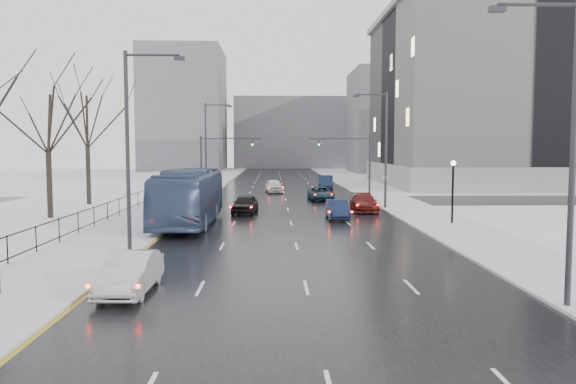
{
  "coord_description": "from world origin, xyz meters",
  "views": [
    {
      "loc": [
        -1.23,
        -7.8,
        5.32
      ],
      "look_at": [
        -0.31,
        27.7,
        2.5
      ],
      "focal_mm": 35.0,
      "sensor_mm": 36.0,
      "label": 1
    }
  ],
  "objects": [
    {
      "name": "sedan_left_near",
      "position": [
        -6.46,
        12.43,
        0.77
      ],
      "size": [
        1.62,
        4.48,
        1.47
      ],
      "primitive_type": "imported",
      "rotation": [
        0.0,
        0.0,
        -0.02
      ],
      "color": "silver",
      "rests_on": "road"
    },
    {
      "name": "sidewalk_left",
      "position": [
        -10.5,
        60.0,
        0.08
      ],
      "size": [
        5.0,
        150.0,
        0.16
      ],
      "primitive_type": "cube",
      "color": "silver",
      "rests_on": "ground"
    },
    {
      "name": "streetlight_l_far",
      "position": [
        -8.17,
        52.0,
        5.62
      ],
      "size": [
        2.95,
        0.25,
        10.0
      ],
      "color": "#2D2D33",
      "rests_on": "ground"
    },
    {
      "name": "bus",
      "position": [
        -7.0,
        30.73,
        1.94
      ],
      "size": [
        3.27,
        13.63,
        3.79
      ],
      "primitive_type": "imported",
      "rotation": [
        0.0,
        0.0,
        -0.01
      ],
      "color": "#394A6E",
      "rests_on": "road"
    },
    {
      "name": "lamppost_r_mid",
      "position": [
        11.0,
        30.0,
        2.94
      ],
      "size": [
        0.36,
        0.36,
        4.28
      ],
      "color": "black",
      "rests_on": "sidewalk_right"
    },
    {
      "name": "bldg_far_right",
      "position": [
        28.0,
        115.0,
        11.0
      ],
      "size": [
        24.0,
        20.0,
        22.0
      ],
      "primitive_type": "cube",
      "color": "slate",
      "rests_on": "ground"
    },
    {
      "name": "sedan_right_distant",
      "position": [
        5.45,
        63.59,
        0.9
      ],
      "size": [
        2.25,
        5.34,
        1.72
      ],
      "primitive_type": "imported",
      "rotation": [
        0.0,
        0.0,
        -0.08
      ],
      "color": "#131F3A",
      "rests_on": "road"
    },
    {
      "name": "sedan_right_cross",
      "position": [
        3.5,
        47.9,
        0.72
      ],
      "size": [
        2.55,
        5.04,
        1.37
      ],
      "primitive_type": "imported",
      "rotation": [
        0.0,
        0.0,
        0.06
      ],
      "color": "#132939",
      "rests_on": "road"
    },
    {
      "name": "iron_fence",
      "position": [
        -13.0,
        30.0,
        0.91
      ],
      "size": [
        0.06,
        70.0,
        1.3
      ],
      "color": "black",
      "rests_on": "sidewalk_left"
    },
    {
      "name": "streetlight_r_mid",
      "position": [
        8.17,
        40.0,
        5.62
      ],
      "size": [
        2.95,
        0.25,
        10.0
      ],
      "color": "#2D2D33",
      "rests_on": "ground"
    },
    {
      "name": "sidewalk_right",
      "position": [
        10.5,
        60.0,
        0.08
      ],
      "size": [
        5.0,
        150.0,
        0.16
      ],
      "primitive_type": "cube",
      "color": "silver",
      "rests_on": "ground"
    },
    {
      "name": "sedan_right_near",
      "position": [
        3.5,
        33.36,
        0.74
      ],
      "size": [
        1.51,
        4.26,
        1.4
      ],
      "primitive_type": "imported",
      "rotation": [
        0.0,
        0.0,
        0.01
      ],
      "color": "#141B3C",
      "rests_on": "road"
    },
    {
      "name": "civic_building",
      "position": [
        35.0,
        72.0,
        11.21
      ],
      "size": [
        41.0,
        31.0,
        24.8
      ],
      "color": "gray",
      "rests_on": "ground"
    },
    {
      "name": "mast_signal_right",
      "position": [
        7.33,
        48.0,
        4.11
      ],
      "size": [
        6.1,
        0.33,
        6.5
      ],
      "color": "#2D2D33",
      "rests_on": "ground"
    },
    {
      "name": "mast_signal_left",
      "position": [
        -7.33,
        48.0,
        4.11
      ],
      "size": [
        6.1,
        0.33,
        6.5
      ],
      "color": "#2D2D33",
      "rests_on": "ground"
    },
    {
      "name": "road",
      "position": [
        0.0,
        60.0,
        0.02
      ],
      "size": [
        16.0,
        150.0,
        0.04
      ],
      "primitive_type": "cube",
      "color": "black",
      "rests_on": "ground"
    },
    {
      "name": "sedan_right_far",
      "position": [
        6.28,
        38.13,
        0.76
      ],
      "size": [
        2.13,
        5.0,
        1.44
      ],
      "primitive_type": "imported",
      "rotation": [
        0.0,
        0.0,
        -0.02
      ],
      "color": "#5E1210",
      "rests_on": "road"
    },
    {
      "name": "tree_park_e",
      "position": [
        -18.2,
        44.0,
        0.0
      ],
      "size": [
        9.45,
        9.45,
        13.5
      ],
      "primitive_type": null,
      "color": "black",
      "rests_on": "ground"
    },
    {
      "name": "no_uturn_sign",
      "position": [
        9.2,
        44.0,
        2.3
      ],
      "size": [
        0.6,
        0.06,
        2.7
      ],
      "color": "#2D2D33",
      "rests_on": "sidewalk_right"
    },
    {
      "name": "sedan_center_near",
      "position": [
        -3.5,
        36.93,
        0.8
      ],
      "size": [
        2.24,
        4.61,
        1.52
      ],
      "primitive_type": "imported",
      "rotation": [
        0.0,
        0.0,
        -0.1
      ],
      "color": "black",
      "rests_on": "road"
    },
    {
      "name": "bldg_far_center",
      "position": [
        4.0,
        140.0,
        9.0
      ],
      "size": [
        30.0,
        18.0,
        18.0
      ],
      "primitive_type": "cube",
      "color": "slate",
      "rests_on": "ground"
    },
    {
      "name": "park_strip",
      "position": [
        -20.0,
        60.0,
        0.06
      ],
      "size": [
        14.0,
        150.0,
        0.12
      ],
      "primitive_type": "cube",
      "color": "white",
      "rests_on": "ground"
    },
    {
      "name": "bldg_far_left",
      "position": [
        -22.0,
        125.0,
        14.0
      ],
      "size": [
        18.0,
        22.0,
        28.0
      ],
      "primitive_type": "cube",
      "color": "slate",
      "rests_on": "ground"
    },
    {
      "name": "streetlight_r_near",
      "position": [
        8.17,
        10.0,
        5.62
      ],
      "size": [
        2.95,
        0.25,
        10.0
      ],
      "color": "#2D2D33",
      "rests_on": "ground"
    },
    {
      "name": "tree_park_d",
      "position": [
        -17.8,
        34.0,
        0.0
      ],
      "size": [
        8.75,
        8.75,
        12.5
      ],
      "primitive_type": null,
      "color": "black",
      "rests_on": "ground"
    },
    {
      "name": "cross_road",
      "position": [
        0.0,
        48.0,
        0.02
      ],
      "size": [
        130.0,
        10.0,
        0.04
      ],
      "primitive_type": "cube",
      "color": "black",
      "rests_on": "ground"
    },
    {
      "name": "sedan_center_far",
      "position": [
        -1.19,
        57.79,
        0.83
      ],
      "size": [
        2.35,
        4.82,
        1.58
      ],
      "primitive_type": "imported",
      "rotation": [
        0.0,
        0.0,
        0.1
      ],
      "color": "silver",
      "rests_on": "road"
    },
    {
      "name": "streetlight_l_near",
      "position": [
        -8.17,
        20.0,
        5.62
      ],
      "size": [
        2.95,
        0.25,
        10.0
      ],
      "color": "#2D2D33",
      "rests_on": "ground"
    }
  ]
}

